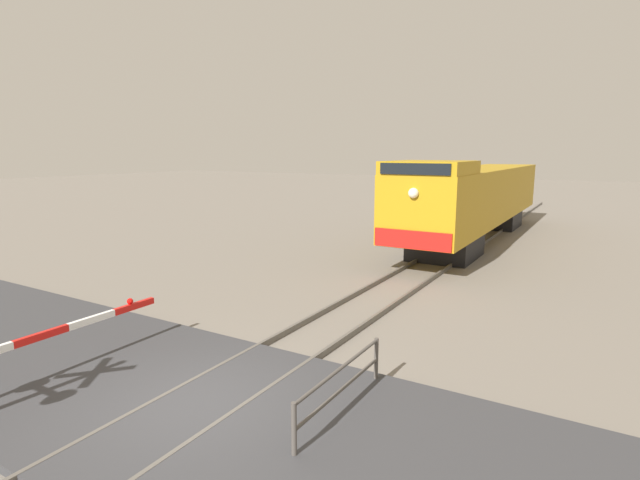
{
  "coord_description": "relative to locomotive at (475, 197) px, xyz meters",
  "views": [
    {
      "loc": [
        5.85,
        -5.68,
        4.42
      ],
      "look_at": [
        -0.89,
        5.65,
        2.05
      ],
      "focal_mm": 27.66,
      "sensor_mm": 36.0,
      "label": 1
    }
  ],
  "objects": [
    {
      "name": "road_surface",
      "position": [
        0.0,
        -19.23,
        -2.1
      ],
      "size": [
        36.0,
        5.32,
        0.14
      ],
      "primitive_type": "cube",
      "color": "#38383A",
      "rests_on": "ground_plane"
    },
    {
      "name": "ground_plane",
      "position": [
        0.0,
        -19.23,
        -2.17
      ],
      "size": [
        160.0,
        160.0,
        0.0
      ],
      "primitive_type": "plane",
      "color": "slate"
    },
    {
      "name": "rail_track_right",
      "position": [
        0.72,
        -19.23,
        -2.1
      ],
      "size": [
        0.08,
        80.0,
        0.15
      ],
      "primitive_type": "cube",
      "color": "#59544C",
      "rests_on": "ground_plane"
    },
    {
      "name": "rail_track_left",
      "position": [
        -0.72,
        -19.23,
        -2.1
      ],
      "size": [
        0.08,
        80.0,
        0.15
      ],
      "primitive_type": "cube",
      "color": "#59544C",
      "rests_on": "ground_plane"
    },
    {
      "name": "locomotive",
      "position": [
        0.0,
        0.0,
        0.0
      ],
      "size": [
        2.93,
        18.29,
        4.08
      ],
      "color": "black",
      "rests_on": "ground_plane"
    },
    {
      "name": "guard_railing",
      "position": [
        2.26,
        -18.2,
        -1.55
      ],
      "size": [
        0.08,
        2.89,
        0.95
      ],
      "color": "#4C4742",
      "rests_on": "ground_plane"
    }
  ]
}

